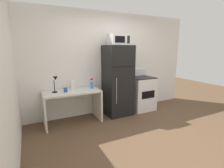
% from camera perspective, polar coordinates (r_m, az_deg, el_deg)
% --- Properties ---
extents(ground_plane, '(12.00, 12.00, 0.00)m').
position_cam_1_polar(ground_plane, '(3.50, 11.12, -17.25)').
color(ground_plane, brown).
extents(wall_back_white, '(5.00, 0.10, 2.60)m').
position_cam_1_polar(wall_back_white, '(4.53, -1.50, 6.95)').
color(wall_back_white, white).
rests_on(wall_back_white, ground).
extents(wall_left_brick, '(0.10, 4.00, 2.60)m').
position_cam_1_polar(wall_left_brick, '(2.43, -32.92, 0.76)').
color(wall_left_brick, silver).
rests_on(wall_left_brick, ground).
extents(desk, '(1.26, 0.61, 0.75)m').
position_cam_1_polar(desk, '(3.98, -13.31, -5.37)').
color(desk, silver).
rests_on(desk, ground).
extents(desk_lamp, '(0.14, 0.12, 0.35)m').
position_cam_1_polar(desk_lamp, '(3.83, -18.66, 0.75)').
color(desk_lamp, black).
rests_on(desk_lamp, desk).
extents(paper_towel_roll, '(0.11, 0.11, 0.24)m').
position_cam_1_polar(paper_towel_roll, '(4.02, -13.29, -0.19)').
color(paper_towel_roll, white).
rests_on(paper_towel_roll, desk).
extents(coffee_mug, '(0.08, 0.08, 0.09)m').
position_cam_1_polar(coffee_mug, '(3.85, -15.43, -1.94)').
color(coffee_mug, '#264C99').
rests_on(coffee_mug, desk).
extents(spray_bottle, '(0.06, 0.06, 0.25)m').
position_cam_1_polar(spray_bottle, '(4.05, -6.88, -0.17)').
color(spray_bottle, '#2D8CEA').
rests_on(spray_bottle, desk).
extents(refrigerator, '(0.64, 0.63, 1.77)m').
position_cam_1_polar(refrigerator, '(4.30, 1.94, 1.11)').
color(refrigerator, black).
rests_on(refrigerator, ground).
extents(microwave, '(0.46, 0.35, 0.26)m').
position_cam_1_polar(microwave, '(4.21, 2.18, 14.74)').
color(microwave, silver).
rests_on(microwave, refrigerator).
extents(oven_range, '(0.65, 0.61, 1.10)m').
position_cam_1_polar(oven_range, '(4.80, 9.88, -3.04)').
color(oven_range, white).
rests_on(oven_range, ground).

